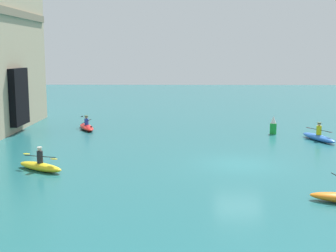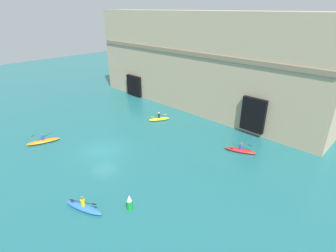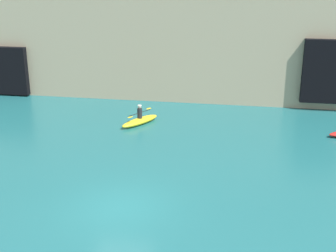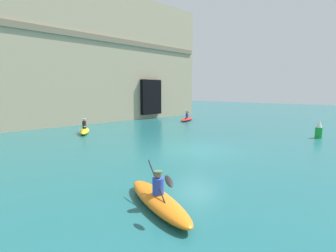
% 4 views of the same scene
% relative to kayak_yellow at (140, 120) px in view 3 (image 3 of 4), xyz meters
% --- Properties ---
extents(ground_plane, '(120.00, 120.00, 0.00)m').
position_rel_kayak_yellow_xyz_m(ground_plane, '(1.51, -10.10, -0.25)').
color(ground_plane, '#1E6066').
extents(kayak_yellow, '(2.11, 2.81, 1.20)m').
position_rel_kayak_yellow_xyz_m(kayak_yellow, '(0.00, 0.00, 0.00)').
color(kayak_yellow, yellow).
rests_on(kayak_yellow, ground).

